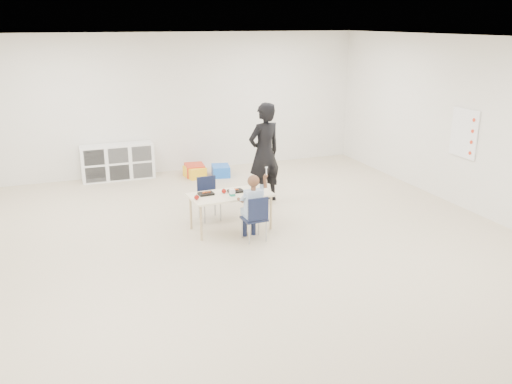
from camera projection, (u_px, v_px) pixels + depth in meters
name	position (u px, v px, depth m)	size (l,w,h in m)	color
room	(249.00, 152.00, 6.95)	(9.00, 9.02, 2.80)	#C6B498
table	(231.00, 211.00, 8.11)	(1.25, 0.68, 0.56)	#F5ECC4
chair_near	(254.00, 218.00, 7.70)	(0.33, 0.30, 0.67)	#111833
chair_far	(210.00, 199.00, 8.49)	(0.33, 0.30, 0.67)	#111833
child	(254.00, 205.00, 7.64)	(0.45, 0.45, 1.06)	#9AB7D1
lunch_tray_near	(236.00, 191.00, 8.11)	(0.22, 0.16, 0.03)	black
lunch_tray_far	(206.00, 194.00, 7.98)	(0.22, 0.16, 0.03)	black
milk_carton	(232.00, 193.00, 7.90)	(0.07, 0.07, 0.10)	white
bread_roll	(251.00, 191.00, 8.05)	(0.09, 0.09, 0.07)	tan
apple_near	(224.00, 191.00, 8.04)	(0.07, 0.07, 0.07)	maroon
apple_far	(197.00, 197.00, 7.75)	(0.07, 0.07, 0.07)	maroon
cubby_shelf	(118.00, 162.00, 10.67)	(1.40, 0.40, 0.70)	white
rules_poster	(464.00, 133.00, 8.87)	(0.02, 0.60, 0.80)	white
adult	(264.00, 153.00, 9.20)	(0.63, 0.41, 1.72)	black
bin_red	(195.00, 170.00, 10.98)	(0.37, 0.47, 0.23)	red
bin_yellow	(195.00, 172.00, 10.87)	(0.34, 0.43, 0.21)	yellow
bin_blue	(221.00, 171.00, 10.95)	(0.34, 0.44, 0.21)	blue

